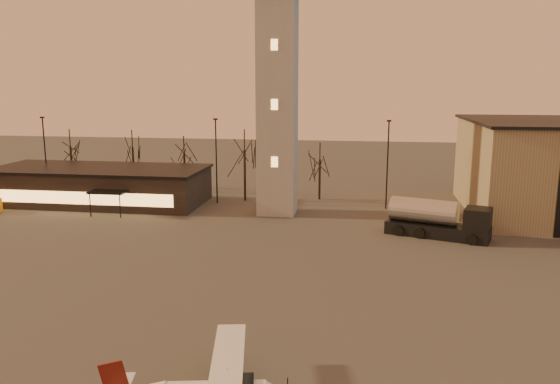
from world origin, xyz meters
name	(u,v)px	position (x,y,z in m)	size (l,w,h in m)	color
ground	(197,331)	(0.00, 0.00, 0.00)	(220.00, 220.00, 0.00)	#3C3A37
control_tower	(277,62)	(0.00, 30.00, 16.33)	(6.80, 6.80, 32.60)	#979590
terminal	(99,185)	(-21.99, 31.98, 2.16)	(25.40, 12.20, 4.30)	black
light_poles	(283,164)	(0.50, 31.00, 5.41)	(58.50, 12.25, 10.14)	black
tree_row	(184,148)	(-13.70, 39.16, 5.94)	(37.20, 9.20, 8.80)	black
fuel_truck	(437,222)	(16.28, 22.78, 1.38)	(9.76, 5.52, 3.48)	black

